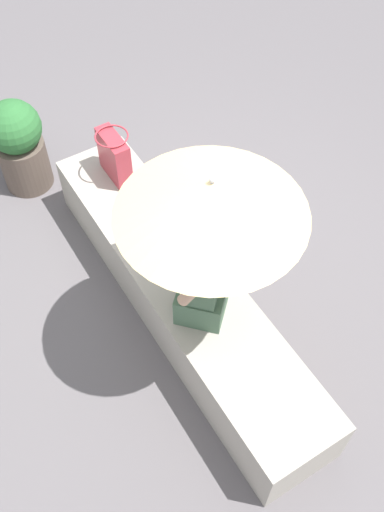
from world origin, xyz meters
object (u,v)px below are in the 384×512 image
(handbag_black, at_px, (114,156))
(magazine, at_px, (135,223))
(person_seated, at_px, (204,269))
(parasol, at_px, (212,199))
(planter_far, at_px, (19,144))

(handbag_black, xyz_separation_m, magazine, (-0.47, 0.11, -0.18))
(person_seated, distance_m, parasol, 0.64)
(handbag_black, bearing_deg, parasol, 177.02)
(person_seated, relative_size, magazine, 3.21)
(person_seated, relative_size, planter_far, 1.14)
(handbag_black, relative_size, planter_far, 0.48)
(person_seated, height_order, parasol, parasol)
(person_seated, xyz_separation_m, handbag_black, (1.27, -0.07, -0.20))
(parasol, relative_size, magazine, 4.14)
(handbag_black, relative_size, magazine, 1.34)
(parasol, xyz_separation_m, magazine, (0.86, 0.04, -1.01))
(person_seated, bearing_deg, handbag_black, -2.95)
(handbag_black, distance_m, planter_far, 0.90)
(parasol, bearing_deg, person_seated, -3.59)
(magazine, bearing_deg, planter_far, 32.81)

